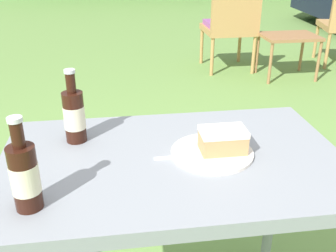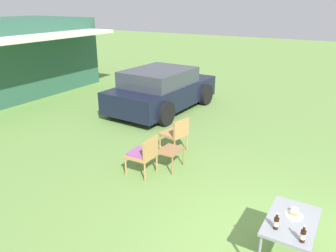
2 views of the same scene
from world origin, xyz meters
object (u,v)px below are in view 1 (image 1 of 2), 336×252
Objects in this scene: wicker_chair_cushioned at (230,25)px; garden_side_table at (289,40)px; cake_on_plate at (218,146)px; cola_bottle_far at (25,175)px; cola_bottle_near at (74,115)px; patio_table at (173,179)px.

wicker_chair_cushioned is 0.62m from garden_side_table.
cola_bottle_far is at bearing -159.66° from cake_on_plate.
cake_on_plate is 1.05× the size of cola_bottle_near.
garden_side_table is 3.13m from cake_on_plate.
cola_bottle_near reaches higher than cake_on_plate.
cola_bottle_near and cola_bottle_far have the same top height.
wicker_chair_cushioned is 3.23m from cake_on_plate.
cola_bottle_far is (-0.36, -0.18, 0.16)m from patio_table.
cola_bottle_near is (-0.40, 0.14, 0.06)m from cake_on_plate.
cola_bottle_near is at bearing -125.77° from garden_side_table.
cola_bottle_far is at bearing -153.01° from patio_table.
patio_table is 0.35m from cola_bottle_near.
garden_side_table is 2.31× the size of cake_on_plate.
cola_bottle_far is at bearing -104.38° from cola_bottle_near.
cola_bottle_near reaches higher than patio_table.
garden_side_table is at bearing 54.23° from cola_bottle_near.
cake_on_plate reaches higher than garden_side_table.
wicker_chair_cushioned is 3.52× the size of cake_on_plate.
cola_bottle_near is 1.00× the size of cola_bottle_far.
garden_side_table is 0.56× the size of patio_table.
cola_bottle_far is (-1.95, -2.92, 0.42)m from garden_side_table.
wicker_chair_cushioned is at bearing 65.23° from cola_bottle_near.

